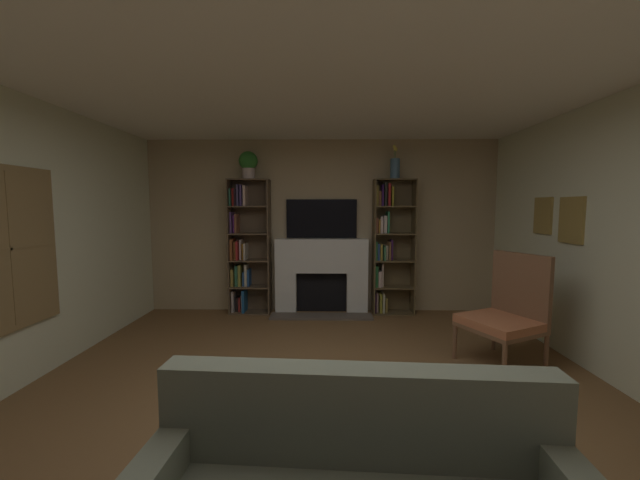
# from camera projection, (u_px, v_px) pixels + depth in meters

# --- Properties ---
(ground_plane) EXTENTS (7.35, 7.35, 0.00)m
(ground_plane) POSITION_uv_depth(u_px,v_px,m) (318.00, 426.00, 2.70)
(ground_plane) COLOR brown
(wall_back_accent) EXTENTS (5.40, 0.06, 2.62)m
(wall_back_accent) POSITION_uv_depth(u_px,v_px,m) (322.00, 226.00, 5.66)
(wall_back_accent) COLOR tan
(wall_back_accent) RESTS_ON ground_plane
(ceiling) EXTENTS (5.40, 6.24, 0.06)m
(ceiling) POSITION_uv_depth(u_px,v_px,m) (318.00, 51.00, 2.46)
(ceiling) COLOR white
(ceiling) RESTS_ON wall_back_accent
(fireplace) EXTENTS (1.49, 0.54, 1.13)m
(fireplace) POSITION_uv_depth(u_px,v_px,m) (321.00, 273.00, 5.57)
(fireplace) COLOR white
(fireplace) RESTS_ON ground_plane
(tv) EXTENTS (1.07, 0.06, 0.59)m
(tv) POSITION_uv_depth(u_px,v_px,m) (322.00, 219.00, 5.59)
(tv) COLOR black
(tv) RESTS_ON fireplace
(bookshelf_left) EXTENTS (0.61, 0.31, 2.02)m
(bookshelf_left) POSITION_uv_depth(u_px,v_px,m) (246.00, 249.00, 5.56)
(bookshelf_left) COLOR brown
(bookshelf_left) RESTS_ON ground_plane
(bookshelf_right) EXTENTS (0.61, 0.31, 2.02)m
(bookshelf_right) POSITION_uv_depth(u_px,v_px,m) (388.00, 246.00, 5.53)
(bookshelf_right) COLOR brown
(bookshelf_right) RESTS_ON ground_plane
(potted_plant) EXTENTS (0.28, 0.28, 0.41)m
(potted_plant) POSITION_uv_depth(u_px,v_px,m) (248.00, 163.00, 5.41)
(potted_plant) COLOR beige
(potted_plant) RESTS_ON bookshelf_left
(vase_with_flowers) EXTENTS (0.14, 0.14, 0.49)m
(vase_with_flowers) POSITION_uv_depth(u_px,v_px,m) (395.00, 168.00, 5.39)
(vase_with_flowers) COLOR #486F90
(vase_with_flowers) RESTS_ON bookshelf_right
(armchair) EXTENTS (0.85, 0.85, 1.13)m
(armchair) POSITION_uv_depth(u_px,v_px,m) (507.00, 312.00, 3.75)
(armchair) COLOR brown
(armchair) RESTS_ON ground_plane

